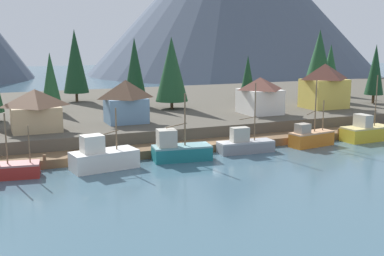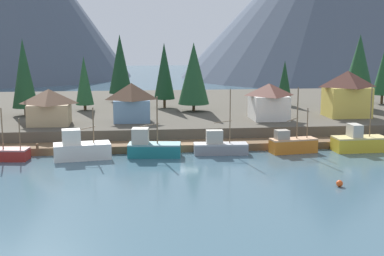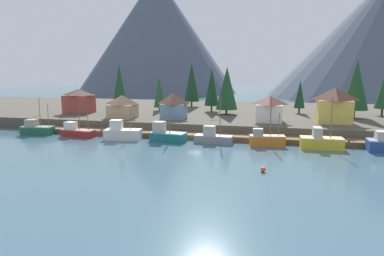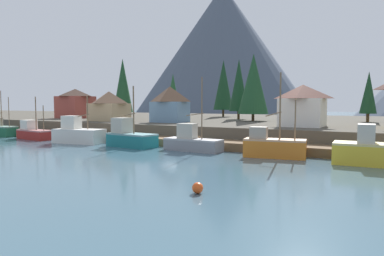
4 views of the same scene
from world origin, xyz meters
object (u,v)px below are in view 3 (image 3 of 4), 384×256
fishing_boat_grey (213,138)px  house_red (79,101)px  house_white (269,108)px  conifer_near_right (300,94)px  fishing_boat_orange (266,140)px  fishing_boat_yellow (321,142)px  fishing_boat_red (77,131)px  house_tan (122,106)px  house_blue (174,105)px  conifer_near_left (192,82)px  conifer_mid_left (212,87)px  conifer_back_right (159,92)px  conifer_far_left (120,86)px  fishing_boat_white (122,133)px  conifer_mid_right (356,85)px  conifer_back_left (227,88)px  channel_buoy (263,169)px  conifer_centre (384,91)px  fishing_boat_teal (166,135)px  house_yellow (334,105)px  fishing_boat_green (37,129)px

fishing_boat_grey → house_red: 42.66m
house_white → conifer_near_right: (7.35, 16.78, 2.04)m
house_white → fishing_boat_orange: bearing=-90.8°
fishing_boat_yellow → fishing_boat_red: bearing=178.0°
house_tan → house_white: (33.70, 1.52, 0.19)m
house_blue → conifer_near_left: conifer_near_left is taller
conifer_mid_left → conifer_back_right: size_ratio=1.24×
conifer_back_right → conifer_far_left: (-9.28, -5.29, 1.72)m
house_white → fishing_boat_white: bearing=-153.5°
fishing_boat_white → conifer_mid_right: (47.38, 24.63, 8.85)m
conifer_near_left → house_red: bearing=-138.3°
conifer_mid_right → fishing_boat_white: bearing=-152.5°
conifer_mid_left → conifer_near_left: bearing=127.0°
house_red → conifer_mid_left: (33.13, 11.39, 3.53)m
conifer_back_left → conifer_near_right: bearing=19.2°
fishing_boat_red → fishing_boat_white: bearing=5.2°
conifer_near_left → conifer_back_left: (12.98, -16.03, -0.91)m
fishing_boat_white → channel_buoy: 32.27m
house_blue → channel_buoy: (21.39, -29.97, -5.21)m
conifer_near_right → channel_buoy: (-7.52, -46.88, -7.10)m
house_white → conifer_far_left: 40.23m
fishing_boat_orange → conifer_mid_left: conifer_mid_left is taller
conifer_centre → conifer_near_right: bearing=179.8°
conifer_back_right → conifer_mid_right: bearing=-3.8°
fishing_boat_red → fishing_boat_orange: bearing=8.1°
fishing_boat_yellow → conifer_near_right: conifer_near_right is taller
fishing_boat_teal → house_red: house_red is taller
fishing_boat_teal → fishing_boat_orange: size_ratio=0.89×
conifer_near_right → fishing_boat_yellow: bearing=-86.6°
house_blue → conifer_near_right: (28.91, 16.91, 1.89)m
fishing_boat_teal → conifer_near_right: 40.75m
channel_buoy → conifer_back_right: bearing=124.0°
fishing_boat_teal → conifer_far_left: 31.04m
fishing_boat_white → fishing_boat_orange: fishing_boat_orange is taller
fishing_boat_red → conifer_near_right: 55.34m
house_tan → house_blue: house_blue is taller
house_yellow → conifer_mid_left: conifer_mid_left is taller
house_tan → fishing_boat_red: bearing=-112.1°
fishing_boat_yellow → channel_buoy: (-9.31, -16.60, -0.89)m
house_white → conifer_back_right: bearing=155.0°
house_yellow → conifer_near_left: size_ratio=0.56×
house_blue → fishing_boat_green: bearing=-153.6°
fishing_boat_yellow → conifer_near_right: (-1.79, 30.27, 6.21)m
fishing_boat_grey → conifer_far_left: size_ratio=0.69×
fishing_boat_grey → conifer_back_left: (-0.72, 23.66, 8.09)m
conifer_near_left → house_white: bearing=-48.2°
fishing_boat_grey → fishing_boat_red: bearing=-176.0°
conifer_centre → channel_buoy: 54.71m
house_tan → conifer_back_left: conifer_back_left is taller
fishing_boat_green → fishing_boat_red: (9.63, -0.12, -0.14)m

